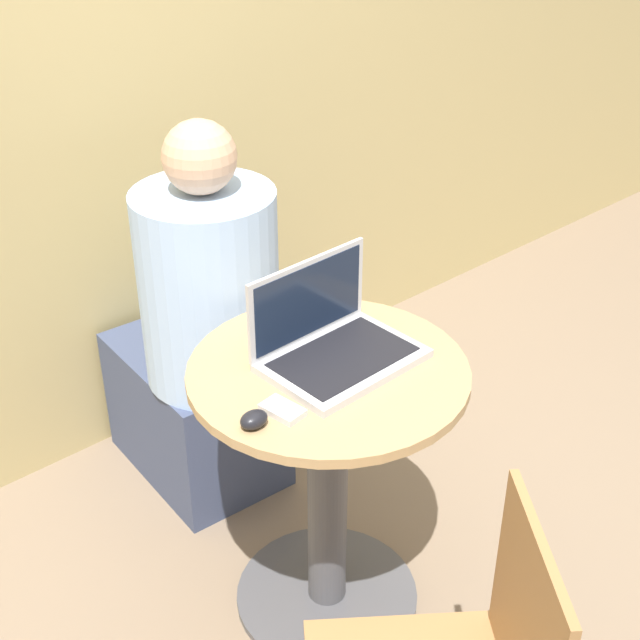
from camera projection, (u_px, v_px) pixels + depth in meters
name	position (u px, v px, depth m)	size (l,w,h in m)	color
ground_plane	(327.00, 596.00, 2.46)	(12.00, 12.00, 0.00)	#7F6B56
back_wall	(80.00, 47.00, 2.46)	(7.00, 0.05, 2.60)	tan
round_table	(328.00, 463.00, 2.21)	(0.66, 0.66, 0.76)	#4C4C51
laptop	(332.00, 342.00, 2.08)	(0.37, 0.26, 0.23)	#B7B7BC
cell_phone	(283.00, 410.00, 1.91)	(0.07, 0.10, 0.02)	silver
computer_mouse	(254.00, 420.00, 1.87)	(0.06, 0.05, 0.04)	black
person_seated	(202.00, 346.00, 2.65)	(0.41, 0.62, 1.20)	#3D4766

